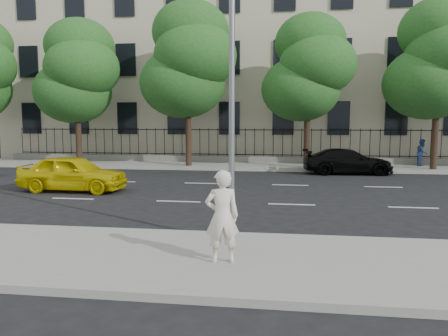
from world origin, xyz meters
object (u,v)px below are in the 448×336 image
object	(u,v)px
woman_near	(222,216)
yellow_taxi	(73,173)
street_light	(235,26)
black_sedan	(348,161)

from	to	relation	value
woman_near	yellow_taxi	bearing A→B (deg)	-64.36
street_light	black_sedan	distance (m)	14.74
yellow_taxi	woman_near	distance (m)	11.21
woman_near	street_light	bearing A→B (deg)	-104.10
black_sedan	woman_near	xyz separation A→B (m)	(-4.54, -15.81, 0.38)
street_light	woman_near	world-z (taller)	street_light
street_light	woman_near	bearing A→B (deg)	-88.64
black_sedan	street_light	bearing A→B (deg)	156.81
yellow_taxi	woman_near	size ratio (longest dim) A/B	2.40
yellow_taxi	black_sedan	size ratio (longest dim) A/B	0.93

